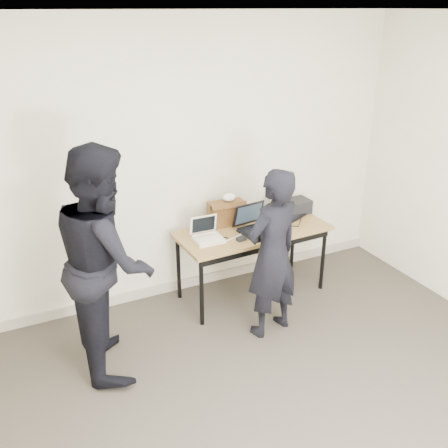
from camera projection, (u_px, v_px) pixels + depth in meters
room at (328, 264)px, 2.90m from camera, size 4.60×4.60×2.80m
desk at (253, 235)px, 4.89m from camera, size 1.53×0.71×0.72m
laptop_beige at (207, 236)px, 4.64m from camera, size 0.27×0.26×0.21m
laptop_center at (254, 225)px, 4.84m from camera, size 0.37×0.36×0.26m
laptop_right at (285, 211)px, 5.17m from camera, size 0.40×0.40×0.23m
leather_satchel at (227, 213)px, 4.93m from camera, size 0.37×0.20×0.25m
tissue at (229, 197)px, 4.89m from camera, size 0.14×0.11×0.08m
equipment_box at (297, 206)px, 5.25m from camera, size 0.26×0.22×0.14m
power_brick at (241, 239)px, 4.64m from camera, size 0.09×0.07×0.03m
cables at (258, 229)px, 4.88m from camera, size 1.15×0.41×0.01m
person_typist at (272, 255)px, 4.27m from camera, size 0.63×0.49×1.54m
person_observer at (106, 261)px, 3.84m from camera, size 0.79×0.97×1.85m
baseboard at (190, 282)px, 5.26m from camera, size 4.50×0.03×0.10m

